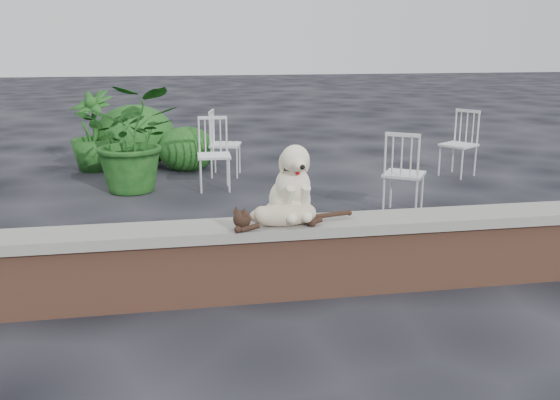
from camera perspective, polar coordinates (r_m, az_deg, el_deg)
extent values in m
plane|color=black|center=(4.79, 3.14, -8.61)|extent=(60.00, 60.00, 0.00)
cube|color=brown|center=(4.69, 3.18, -5.81)|extent=(6.00, 0.30, 0.50)
cube|color=slate|center=(4.60, 3.23, -2.43)|extent=(6.20, 0.40, 0.08)
imported|color=#124114|center=(7.97, -13.62, 5.68)|extent=(1.36, 1.22, 1.38)
imported|color=#124114|center=(9.46, -17.20, 6.23)|extent=(0.93, 0.93, 1.19)
ellipsoid|color=#124114|center=(9.73, -13.50, 5.81)|extent=(1.25, 1.15, 0.99)
ellipsoid|color=#124114|center=(9.25, -8.77, 4.73)|extent=(0.86, 0.79, 0.68)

